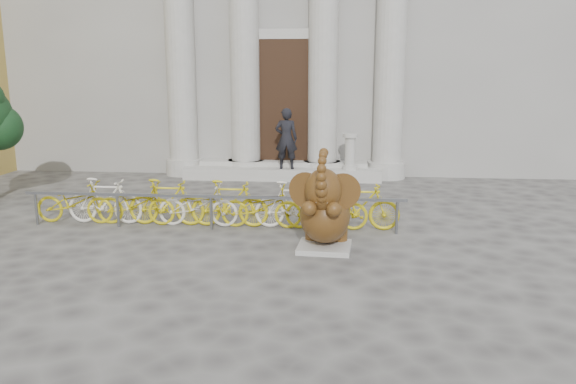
{
  "coord_description": "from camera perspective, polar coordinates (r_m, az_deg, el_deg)",
  "views": [
    {
      "loc": [
        1.76,
        -7.57,
        3.2
      ],
      "look_at": [
        0.84,
        2.24,
        1.1
      ],
      "focal_mm": 35.0,
      "sensor_mm": 36.0,
      "label": 1
    }
  ],
  "objects": [
    {
      "name": "balustrade_post",
      "position": [
        16.84,
        6.32,
        3.95
      ],
      "size": [
        0.44,
        0.44,
        1.07
      ],
      "color": "#A8A59E",
      "rests_on": "entrance_steps"
    },
    {
      "name": "elephant_statue",
      "position": [
        10.21,
        3.75,
        -2.18
      ],
      "size": [
        1.29,
        1.45,
        1.92
      ],
      "rotation": [
        0.0,
        0.0,
        -0.07
      ],
      "color": "#A8A59E",
      "rests_on": "ground"
    },
    {
      "name": "bike_rack",
      "position": [
        11.96,
        -7.63,
        -1.13
      ],
      "size": [
        8.01,
        0.53,
        1.0
      ],
      "color": "slate",
      "rests_on": "ground"
    },
    {
      "name": "entrance_steps",
      "position": [
        17.33,
        -0.56,
        1.99
      ],
      "size": [
        6.0,
        1.2,
        0.36
      ],
      "primitive_type": "cube",
      "color": "#A8A59E",
      "rests_on": "ground"
    },
    {
      "name": "pedestrian",
      "position": [
        16.81,
        -0.18,
        5.44
      ],
      "size": [
        0.67,
        0.45,
        1.83
      ],
      "primitive_type": "imported",
      "rotation": [
        0.0,
        0.0,
        3.16
      ],
      "color": "black",
      "rests_on": "entrance_steps"
    },
    {
      "name": "ground",
      "position": [
        8.41,
        -7.25,
        -10.45
      ],
      "size": [
        80.0,
        80.0,
        0.0
      ],
      "primitive_type": "plane",
      "color": "#474442",
      "rests_on": "ground"
    }
  ]
}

